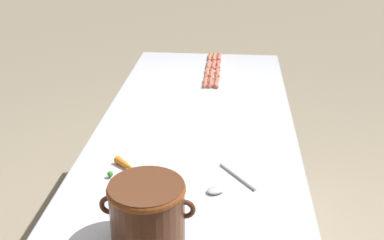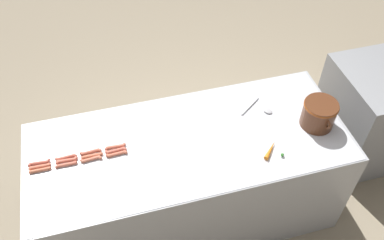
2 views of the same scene
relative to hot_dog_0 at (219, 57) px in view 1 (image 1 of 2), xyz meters
name	(u,v)px [view 1 (image 1 of 2)]	position (x,y,z in m)	size (l,w,h in m)	color
griddle_counter	(196,198)	(0.07, 0.99, -0.46)	(0.93, 2.21, 0.90)	#ADAFB5
hot_dog_0	(219,57)	(0.00, 0.00, 0.00)	(0.03, 0.14, 0.02)	#CB6553
hot_dog_1	(218,65)	(0.00, 0.17, 0.00)	(0.03, 0.14, 0.02)	#CF6450
hot_dog_2	(218,73)	(0.00, 0.33, 0.00)	(0.03, 0.14, 0.02)	#CA654E
hot_dog_3	(217,83)	(0.00, 0.50, 0.00)	(0.03, 0.14, 0.02)	#D1654D
hot_dog_4	(214,57)	(0.03, 0.00, 0.00)	(0.03, 0.14, 0.02)	#D66F52
hot_dog_5	(214,65)	(0.03, 0.17, 0.00)	(0.03, 0.14, 0.02)	#D56954
hot_dog_6	(212,73)	(0.03, 0.34, 0.00)	(0.02, 0.14, 0.02)	#D36F4F
hot_dog_7	(211,82)	(0.03, 0.50, 0.00)	(0.03, 0.14, 0.02)	#C96552
hot_dog_8	(210,57)	(0.06, 0.01, 0.00)	(0.02, 0.14, 0.02)	#CD6F4F
hot_dog_9	(209,65)	(0.06, 0.17, 0.00)	(0.03, 0.14, 0.02)	#CC6750
hot_dog_10	(207,73)	(0.06, 0.33, 0.00)	(0.03, 0.14, 0.02)	#CA7156
hot_dog_11	(205,82)	(0.06, 0.50, 0.00)	(0.03, 0.14, 0.02)	#D0694E
bean_pot	(147,210)	(0.15, 1.90, 0.10)	(0.30, 0.24, 0.20)	#562D19
serving_spoon	(223,185)	(-0.07, 1.58, 0.00)	(0.19, 0.24, 0.02)	#B7B7BC
carrot	(128,168)	(0.30, 1.49, 0.00)	(0.15, 0.14, 0.03)	orange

